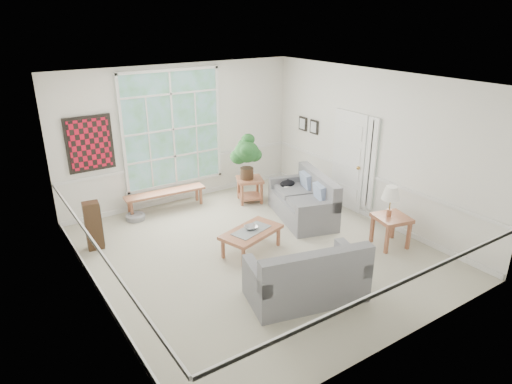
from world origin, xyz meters
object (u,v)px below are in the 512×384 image
loveseat_front (306,270)px  loveseat_right (303,197)px  end_table (250,190)px  side_table (390,231)px  coffee_table (251,241)px

loveseat_front → loveseat_right: bearing=66.3°
end_table → side_table: (0.98, -3.17, 0.02)m
loveseat_right → coffee_table: loveseat_right is taller
loveseat_front → end_table: loveseat_front is taller
loveseat_front → coffee_table: 1.63m
coffee_table → loveseat_front: bearing=-110.2°
loveseat_right → coffee_table: 1.78m
coffee_table → loveseat_right: bearing=3.2°
end_table → side_table: size_ratio=0.94×
loveseat_front → side_table: 2.35m
loveseat_right → end_table: size_ratio=3.16×
coffee_table → end_table: (1.24, 1.96, 0.07)m
end_table → side_table: side_table is taller
side_table → loveseat_front: bearing=-170.1°
loveseat_front → side_table: size_ratio=2.92×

